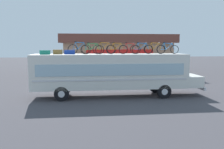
{
  "coord_description": "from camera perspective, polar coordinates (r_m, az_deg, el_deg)",
  "views": [
    {
      "loc": [
        -1.83,
        -17.35,
        3.86
      ],
      "look_at": [
        0.14,
        0.0,
        1.68
      ],
      "focal_mm": 37.61,
      "sensor_mm": 36.0,
      "label": 1
    }
  ],
  "objects": [
    {
      "name": "rooftop_bicycle_8",
      "position": [
        18.36,
        13.37,
        6.05
      ],
      "size": [
        1.74,
        0.44,
        0.88
      ],
      "color": "black",
      "rests_on": "bus"
    },
    {
      "name": "bus",
      "position": [
        17.57,
        0.21,
        0.73
      ],
      "size": [
        12.7,
        2.53,
        3.21
      ],
      "color": "silver",
      "rests_on": "ground"
    },
    {
      "name": "luggage_bag_2",
      "position": [
        17.66,
        -13.03,
        5.38
      ],
      "size": [
        0.64,
        0.44,
        0.34
      ],
      "primitive_type": "cube",
      "color": "olive",
      "rests_on": "bus"
    },
    {
      "name": "roadside_building",
      "position": [
        33.41,
        0.8,
        5.1
      ],
      "size": [
        14.79,
        9.94,
        5.23
      ],
      "color": "tan",
      "rests_on": "ground"
    },
    {
      "name": "ground_plane",
      "position": [
        17.86,
        -0.46,
        -5.36
      ],
      "size": [
        120.0,
        120.0,
        0.0
      ],
      "primitive_type": "plane",
      "color": "#423F44"
    },
    {
      "name": "luggage_bag_1",
      "position": [
        17.31,
        -15.97,
        5.19
      ],
      "size": [
        0.69,
        0.39,
        0.3
      ],
      "primitive_type": "cube",
      "color": "#1E7F66",
      "rests_on": "bus"
    },
    {
      "name": "luggage_bag_3",
      "position": [
        17.47,
        -10.26,
        5.38
      ],
      "size": [
        0.76,
        0.41,
        0.31
      ],
      "primitive_type": "cube",
      "color": "#193899",
      "rests_on": "bus"
    },
    {
      "name": "rooftop_bicycle_2",
      "position": [
        17.37,
        -4.82,
        6.15
      ],
      "size": [
        1.73,
        0.44,
        0.87
      ],
      "color": "black",
      "rests_on": "bus"
    },
    {
      "name": "rooftop_bicycle_5",
      "position": [
        17.74,
        4.33,
        6.18
      ],
      "size": [
        1.64,
        0.44,
        0.87
      ],
      "color": "black",
      "rests_on": "bus"
    },
    {
      "name": "rooftop_bicycle_6",
      "position": [
        18.11,
        7.21,
        6.19
      ],
      "size": [
        1.76,
        0.44,
        0.89
      ],
      "color": "black",
      "rests_on": "bus"
    },
    {
      "name": "rooftop_bicycle_1",
      "position": [
        17.48,
        -7.93,
        6.2
      ],
      "size": [
        1.71,
        0.44,
        0.94
      ],
      "color": "black",
      "rests_on": "bus"
    },
    {
      "name": "rooftop_bicycle_4",
      "position": [
        17.69,
        1.19,
        6.21
      ],
      "size": [
        1.62,
        0.44,
        0.89
      ],
      "color": "black",
      "rests_on": "bus"
    },
    {
      "name": "rooftop_bicycle_3",
      "position": [
        17.64,
        -1.87,
        6.25
      ],
      "size": [
        1.75,
        0.44,
        0.92
      ],
      "color": "black",
      "rests_on": "bus"
    },
    {
      "name": "rooftop_bicycle_7",
      "position": [
        18.45,
        10.33,
        6.17
      ],
      "size": [
        1.73,
        0.44,
        0.92
      ],
      "color": "black",
      "rests_on": "bus"
    }
  ]
}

